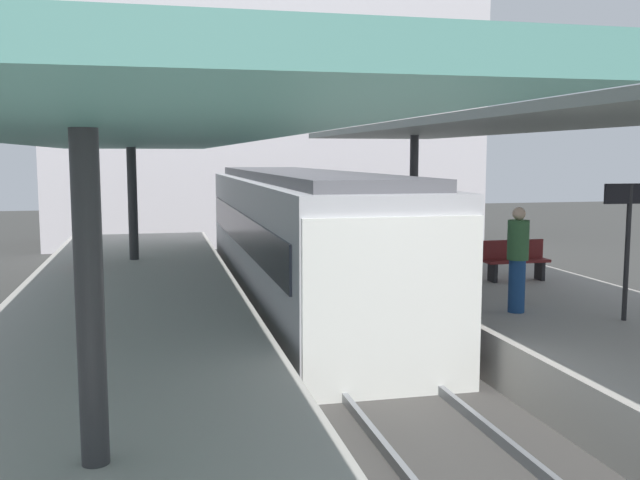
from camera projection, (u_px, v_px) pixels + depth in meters
name	position (u px, v px, depth m)	size (l,w,h in m)	color
ground_plane	(359.00, 376.00, 11.86)	(80.00, 80.00, 0.00)	#383835
platform_left	(122.00, 361.00, 10.95)	(4.40, 28.00, 1.00)	#ADA8A0
platform_right	(565.00, 334.00, 12.66)	(4.40, 28.00, 1.00)	#ADA8A0
track_ballast	(359.00, 370.00, 11.85)	(3.20, 28.00, 0.20)	#423F3D
rail_near_side	(317.00, 363.00, 11.67)	(0.08, 28.00, 0.14)	slate
rail_far_side	(400.00, 357.00, 11.99)	(0.08, 28.00, 0.14)	slate
commuter_train	(299.00, 239.00, 16.51)	(2.78, 13.51, 3.10)	#ADADB2
canopy_left	(119.00, 140.00, 11.91)	(4.18, 21.00, 3.03)	#333335
canopy_right	(532.00, 124.00, 13.57)	(4.18, 21.00, 3.38)	#333335
platform_bench	(515.00, 259.00, 15.18)	(1.40, 0.41, 0.86)	black
platform_sign	(629.00, 220.00, 11.34)	(0.90, 0.08, 2.21)	#262628
passenger_near_bench	(80.00, 233.00, 16.85)	(0.36, 0.36, 1.62)	maroon
passenger_mid_platform	(386.00, 228.00, 16.97)	(0.36, 0.36, 1.78)	#7A337A
passenger_far_end	(518.00, 258.00, 12.02)	(0.36, 0.36, 1.79)	navy
station_building_backdrop	(266.00, 113.00, 30.92)	(18.00, 6.00, 11.00)	#B7B2B7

